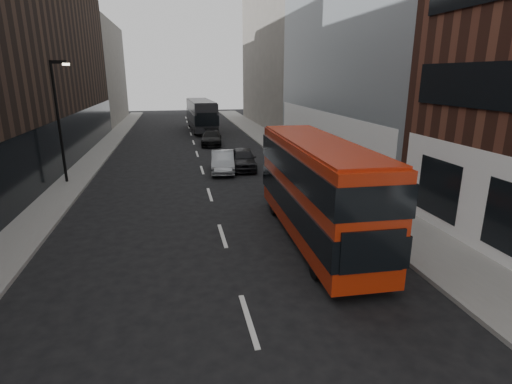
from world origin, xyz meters
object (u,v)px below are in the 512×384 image
street_lamp (59,114)px  car_b (223,162)px  red_bus (317,186)px  grey_bus (201,114)px  car_a (243,159)px  car_c (212,138)px

street_lamp → car_b: (9.59, 1.25, -3.48)m
red_bus → grey_bus: (-2.22, 33.51, -0.32)m
red_bus → grey_bus: size_ratio=0.90×
street_lamp → grey_bus: 24.52m
street_lamp → car_a: (11.10, 1.83, -3.45)m
red_bus → car_b: (-2.24, 12.31, -1.51)m
car_b → car_c: car_b is taller
grey_bus → car_b: size_ratio=2.58×
grey_bus → street_lamp: bearing=-115.7°
car_a → car_c: size_ratio=0.92×
street_lamp → red_bus: size_ratio=0.70×
street_lamp → car_c: bearing=51.4°
red_bus → car_c: 23.52m
car_b → car_c: bearing=94.5°
car_a → car_c: 10.57m
street_lamp → car_a: bearing=9.4°
street_lamp → car_a: size_ratio=1.64×
grey_bus → car_b: (-0.01, -21.20, -1.19)m
grey_bus → car_a: grey_bus is taller
street_lamp → grey_bus: (9.60, 22.45, -2.29)m
car_a → car_b: 1.62m
street_lamp → car_a: 11.77m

